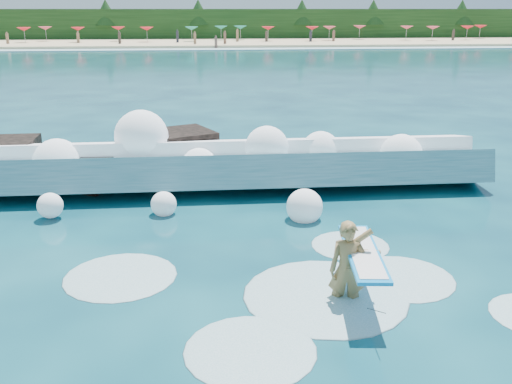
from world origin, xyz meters
The scene contains 11 objects.
ground centered at (0.00, 0.00, 0.00)m, with size 200.00×200.00×0.00m, color #072C3C.
beach centered at (0.00, 78.00, 0.20)m, with size 140.00×20.00×0.40m, color tan.
wet_band centered at (0.00, 67.00, 0.04)m, with size 140.00×5.00×0.08m, color silver.
treeline centered at (0.00, 88.00, 2.50)m, with size 140.00×4.00×5.00m, color black.
breaking_wave centered at (-0.89, 6.51, 0.58)m, with size 19.16×2.93×1.65m.
rock_cluster centered at (-3.61, 7.68, 0.50)m, with size 8.49×3.69×1.58m.
surfer_with_board centered at (2.95, -0.89, 0.68)m, with size 1.08×2.99×1.84m.
wave_spray centered at (-1.01, 6.40, 1.02)m, with size 15.18×5.14×2.34m.
surf_foam centered at (2.22, -0.55, 0.00)m, with size 9.43×5.87×0.15m.
beach_umbrellas centered at (0.08, 79.70, 2.25)m, with size 111.88×6.81×0.50m.
beachgoers centered at (-0.42, 74.65, 1.12)m, with size 103.14×12.97×1.93m.
Camera 1 is at (0.36, -10.07, 5.12)m, focal length 40.00 mm.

